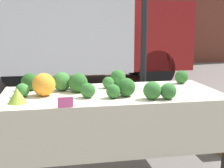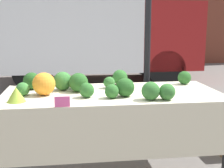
# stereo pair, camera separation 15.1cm
# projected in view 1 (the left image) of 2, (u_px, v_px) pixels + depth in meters

# --- Properties ---
(tent_pole) EXTENTS (0.07, 0.07, 2.64)m
(tent_pole) POSITION_uv_depth(u_px,v_px,m) (144.00, 32.00, 3.52)
(tent_pole) COLOR black
(tent_pole) RESTS_ON ground_plane
(parked_truck) EXTENTS (4.42, 2.16, 2.48)m
(parked_truck) POSITION_uv_depth(u_px,v_px,m) (83.00, 27.00, 7.37)
(parked_truck) COLOR white
(parked_truck) RESTS_ON ground_plane
(market_table) EXTENTS (1.99, 0.92, 0.79)m
(market_table) POSITION_uv_depth(u_px,v_px,m) (113.00, 104.00, 2.82)
(market_table) COLOR beige
(market_table) RESTS_ON ground_plane
(orange_cauliflower) EXTENTS (0.20, 0.20, 0.20)m
(orange_cauliflower) POSITION_uv_depth(u_px,v_px,m) (44.00, 85.00, 2.71)
(orange_cauliflower) COLOR orange
(orange_cauliflower) RESTS_ON market_table
(romanesco_head) EXTENTS (0.15, 0.15, 0.12)m
(romanesco_head) POSITION_uv_depth(u_px,v_px,m) (17.00, 96.00, 2.47)
(romanesco_head) COLOR #93B238
(romanesco_head) RESTS_ON market_table
(broccoli_head_0) EXTENTS (0.18, 0.18, 0.18)m
(broccoli_head_0) POSITION_uv_depth(u_px,v_px,m) (62.00, 81.00, 2.93)
(broccoli_head_0) COLOR #387533
(broccoli_head_0) RESTS_ON market_table
(broccoli_head_1) EXTENTS (0.13, 0.13, 0.13)m
(broccoli_head_1) POSITION_uv_depth(u_px,v_px,m) (76.00, 82.00, 3.02)
(broccoli_head_1) COLOR #23511E
(broccoli_head_1) RESTS_ON market_table
(broccoli_head_2) EXTENTS (0.13, 0.13, 0.13)m
(broccoli_head_2) POSITION_uv_depth(u_px,v_px,m) (88.00, 90.00, 2.65)
(broccoli_head_2) COLOR #2D6628
(broccoli_head_2) RESTS_ON market_table
(broccoli_head_3) EXTENTS (0.15, 0.15, 0.15)m
(broccoli_head_3) POSITION_uv_depth(u_px,v_px,m) (152.00, 90.00, 2.59)
(broccoli_head_3) COLOR #336B2D
(broccoli_head_3) RESTS_ON market_table
(broccoli_head_4) EXTENTS (0.16, 0.16, 0.16)m
(broccoli_head_4) POSITION_uv_depth(u_px,v_px,m) (118.00, 77.00, 3.22)
(broccoli_head_4) COLOR #2D6628
(broccoli_head_4) RESTS_ON market_table
(broccoli_head_5) EXTENTS (0.14, 0.14, 0.14)m
(broccoli_head_5) POSITION_uv_depth(u_px,v_px,m) (168.00, 91.00, 2.60)
(broccoli_head_5) COLOR #336B2D
(broccoli_head_5) RESTS_ON market_table
(broccoli_head_6) EXTENTS (0.16, 0.16, 0.16)m
(broccoli_head_6) POSITION_uv_depth(u_px,v_px,m) (126.00, 87.00, 2.70)
(broccoli_head_6) COLOR #285B23
(broccoli_head_6) RESTS_ON market_table
(broccoli_head_7) EXTENTS (0.14, 0.14, 0.14)m
(broccoli_head_7) POSITION_uv_depth(u_px,v_px,m) (181.00, 77.00, 3.28)
(broccoli_head_7) COLOR #285B23
(broccoli_head_7) RESTS_ON market_table
(broccoli_head_8) EXTENTS (0.12, 0.12, 0.12)m
(broccoli_head_8) POSITION_uv_depth(u_px,v_px,m) (113.00, 91.00, 2.64)
(broccoli_head_8) COLOR #2D6628
(broccoli_head_8) RESTS_ON market_table
(broccoli_head_9) EXTENTS (0.18, 0.18, 0.18)m
(broccoli_head_9) POSITION_uv_depth(u_px,v_px,m) (78.00, 83.00, 2.86)
(broccoli_head_9) COLOR #285B23
(broccoli_head_9) RESTS_ON market_table
(broccoli_head_10) EXTENTS (0.12, 0.12, 0.12)m
(broccoli_head_10) POSITION_uv_depth(u_px,v_px,m) (22.00, 90.00, 2.68)
(broccoli_head_10) COLOR #387533
(broccoli_head_10) RESTS_ON market_table
(broccoli_head_11) EXTENTS (0.11, 0.11, 0.11)m
(broccoli_head_11) POSITION_uv_depth(u_px,v_px,m) (108.00, 82.00, 3.05)
(broccoli_head_11) COLOR #336B2D
(broccoli_head_11) RESTS_ON market_table
(broccoli_head_12) EXTENTS (0.16, 0.16, 0.16)m
(broccoli_head_12) POSITION_uv_depth(u_px,v_px,m) (30.00, 82.00, 2.95)
(broccoli_head_12) COLOR #23511E
(broccoli_head_12) RESTS_ON market_table
(price_sign) EXTENTS (0.12, 0.01, 0.08)m
(price_sign) POSITION_uv_depth(u_px,v_px,m) (65.00, 102.00, 2.35)
(price_sign) COLOR #F45B9E
(price_sign) RESTS_ON market_table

